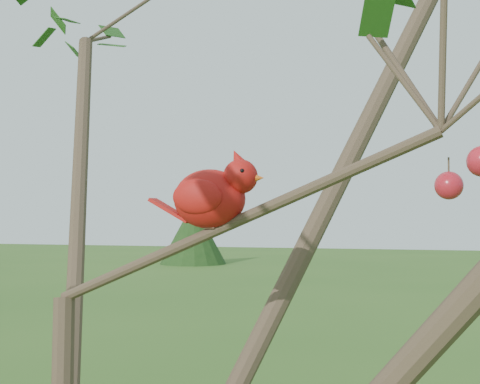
{
  "coord_description": "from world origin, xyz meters",
  "views": [
    {
      "loc": [
        0.54,
        -0.89,
        2.09
      ],
      "look_at": [
        0.26,
        0.07,
        2.12
      ],
      "focal_mm": 50.0,
      "sensor_mm": 36.0,
      "label": 1
    }
  ],
  "objects": [
    {
      "name": "cardinal",
      "position": [
        0.22,
        0.08,
        2.12
      ],
      "size": [
        0.19,
        0.1,
        0.13
      ],
      "rotation": [
        0.0,
        0.0,
        -0.08
      ],
      "color": "red",
      "rests_on": "ground"
    },
    {
      "name": "crabapple_tree",
      "position": [
        0.03,
        -0.02,
        2.12
      ],
      "size": [
        2.35,
        2.05,
        2.95
      ],
      "color": "#3E2E21",
      "rests_on": "ground"
    },
    {
      "name": "distant_trees",
      "position": [
        -3.91,
        23.6,
        1.4
      ],
      "size": [
        40.11,
        10.82,
        2.99
      ],
      "color": "#3E2E21",
      "rests_on": "ground"
    }
  ]
}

